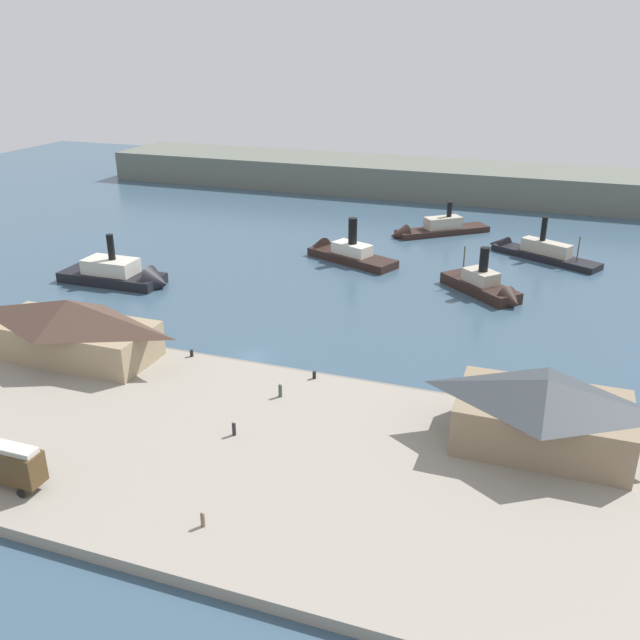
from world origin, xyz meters
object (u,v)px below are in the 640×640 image
(pedestrian_by_tram, at_px, (280,390))
(ferry_shed_east_terminal, at_px, (544,412))
(mooring_post_west, at_px, (192,353))
(ferry_approaching_east, at_px, (124,276))
(pedestrian_walking_east, at_px, (234,429))
(mooring_post_center_west, at_px, (314,375))
(ferry_outer_harbor, at_px, (431,230))
(ferry_moored_west, at_px, (533,251))
(pedestrian_walking_west, at_px, (203,519))
(ferry_approaching_west, at_px, (487,287))
(ferry_shed_customs_shed, at_px, (71,328))
(ferry_mid_harbor, at_px, (342,252))

(pedestrian_by_tram, bearing_deg, ferry_shed_east_terminal, -0.64)
(mooring_post_west, distance_m, ferry_approaching_east, 36.04)
(ferry_shed_east_terminal, xyz_separation_m, pedestrian_walking_east, (-30.25, -8.94, -3.02))
(mooring_post_center_west, height_order, ferry_outer_harbor, ferry_outer_harbor)
(ferry_moored_west, bearing_deg, pedestrian_walking_west, -102.79)
(mooring_post_west, bearing_deg, pedestrian_walking_east, -48.22)
(ferry_approaching_west, relative_size, ferry_outer_harbor, 0.75)
(ferry_shed_customs_shed, xyz_separation_m, pedestrian_walking_west, (32.08, -24.24, -3.29))
(ferry_moored_west, bearing_deg, pedestrian_walking_east, -107.54)
(pedestrian_by_tram, distance_m, ferry_moored_west, 74.34)
(ferry_approaching_west, distance_m, ferry_moored_west, 25.92)
(mooring_post_west, bearing_deg, pedestrian_by_tram, -21.96)
(pedestrian_walking_west, height_order, ferry_outer_harbor, ferry_outer_harbor)
(pedestrian_by_tram, distance_m, pedestrian_walking_west, 23.34)
(ferry_approaching_west, bearing_deg, ferry_mid_harbor, 158.70)
(pedestrian_by_tram, xyz_separation_m, ferry_approaching_west, (18.08, 45.14, -0.52))
(pedestrian_by_tram, height_order, ferry_mid_harbor, ferry_mid_harbor)
(pedestrian_walking_west, bearing_deg, ferry_shed_customs_shed, 142.92)
(ferry_approaching_east, bearing_deg, pedestrian_by_tram, -35.57)
(pedestrian_walking_east, xyz_separation_m, ferry_moored_west, (25.18, 79.68, -0.78))
(pedestrian_by_tram, bearing_deg, ferry_mid_harbor, 100.69)
(ferry_approaching_west, distance_m, ferry_outer_harbor, 37.80)
(ferry_shed_customs_shed, bearing_deg, ferry_shed_east_terminal, -1.34)
(ferry_outer_harbor, bearing_deg, ferry_moored_west, -22.54)
(ferry_shed_customs_shed, height_order, ferry_outer_harbor, ferry_shed_customs_shed)
(ferry_shed_east_terminal, height_order, ferry_mid_harbor, ferry_shed_east_terminal)
(ferry_approaching_east, relative_size, ferry_mid_harbor, 0.99)
(ferry_shed_customs_shed, relative_size, ferry_shed_east_terminal, 1.27)
(ferry_approaching_east, bearing_deg, ferry_moored_west, 31.53)
(pedestrian_by_tram, distance_m, ferry_approaching_west, 48.63)
(mooring_post_center_west, bearing_deg, ferry_moored_west, 71.52)
(pedestrian_by_tram, relative_size, ferry_approaching_east, 0.09)
(mooring_post_west, height_order, ferry_approaching_east, ferry_approaching_east)
(ferry_shed_customs_shed, xyz_separation_m, ferry_shed_east_terminal, (58.40, -1.36, -0.22))
(ferry_approaching_west, relative_size, ferry_mid_harbor, 0.75)
(ferry_shed_customs_shed, bearing_deg, ferry_outer_harbor, 68.01)
(mooring_post_center_west, bearing_deg, mooring_post_west, 178.41)
(ferry_shed_east_terminal, bearing_deg, ferry_approaching_west, 103.37)
(ferry_shed_east_terminal, distance_m, pedestrian_by_tram, 29.04)
(ferry_shed_customs_shed, bearing_deg, ferry_approaching_west, 42.82)
(ferry_outer_harbor, bearing_deg, mooring_post_center_west, -89.99)
(ferry_approaching_west, bearing_deg, ferry_shed_east_terminal, -76.63)
(pedestrian_walking_west, height_order, ferry_approaching_west, ferry_approaching_west)
(ferry_shed_customs_shed, relative_size, ferry_approaching_west, 1.44)
(ferry_approaching_west, bearing_deg, mooring_post_center_west, -111.95)
(pedestrian_walking_east, xyz_separation_m, pedestrian_walking_west, (3.93, -13.94, -0.06))
(pedestrian_walking_east, distance_m, mooring_post_west, 20.58)
(ferry_shed_east_terminal, distance_m, ferry_mid_harbor, 69.17)
(pedestrian_by_tram, xyz_separation_m, ferry_mid_harbor, (-10.64, 56.33, -0.65))
(pedestrian_walking_west, relative_size, ferry_approaching_west, 0.10)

